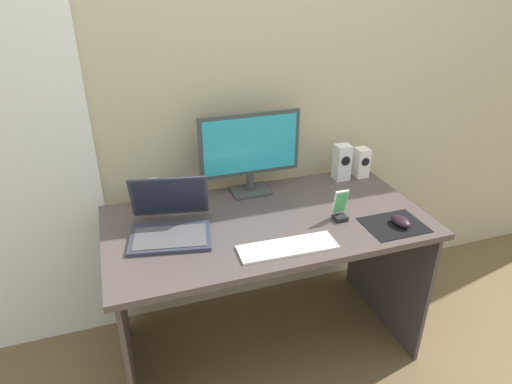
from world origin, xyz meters
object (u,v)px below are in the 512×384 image
monitor (250,150)px  keyboard_external (287,247)px  speaker_near_monitor (342,162)px  mouse (401,221)px  laptop (170,223)px  fishbowl (155,193)px  phone_in_dock (340,209)px  speaker_right (361,162)px

monitor → keyboard_external: bearing=-91.3°
speaker_near_monitor → mouse: speaker_near_monitor is taller
monitor → laptop: size_ratio=1.29×
monitor → fishbowl: 0.47m
keyboard_external → phone_in_dock: phone_in_dock is taller
speaker_near_monitor → fishbowl: 0.93m
speaker_right → phone_in_dock: size_ratio=1.09×
monitor → mouse: bearing=-44.5°
speaker_near_monitor → fishbowl: size_ratio=1.30×
fishbowl → keyboard_external: size_ratio=0.37×
speaker_near_monitor → speaker_right: bearing=-0.0°
monitor → phone_in_dock: (0.29, -0.36, -0.17)m
fishbowl → phone_in_dock: 0.82m
monitor → speaker_near_monitor: 0.50m
speaker_near_monitor → mouse: 0.50m
speaker_near_monitor → fishbowl: speaker_near_monitor is taller
mouse → speaker_near_monitor: bearing=86.5°
laptop → speaker_near_monitor: bearing=14.7°
monitor → fishbowl: monitor is taller
speaker_right → speaker_near_monitor: speaker_near_monitor is taller
mouse → keyboard_external: bearing=174.6°
fishbowl → phone_in_dock: same height
monitor → mouse: (0.50, -0.50, -0.20)m
monitor → keyboard_external: 0.54m
monitor → fishbowl: size_ratio=3.38×
fishbowl → mouse: fishbowl is taller
monitor → keyboard_external: monitor is taller
monitor → laptop: monitor is taller
laptop → fishbowl: 0.25m
fishbowl → speaker_right: bearing=-0.4°
laptop → mouse: size_ratio=3.70×
keyboard_external → mouse: size_ratio=3.87×
laptop → fishbowl: laptop is taller
keyboard_external → mouse: 0.52m
phone_in_dock → speaker_near_monitor: bearing=61.2°
monitor → fishbowl: bearing=179.8°
monitor → phone_in_dock: 0.49m
laptop → speaker_right: bearing=13.1°
monitor → speaker_near_monitor: bearing=-0.8°
speaker_near_monitor → laptop: bearing=-165.3°
monitor → speaker_right: monitor is taller
keyboard_external → phone_in_dock: size_ratio=2.79×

